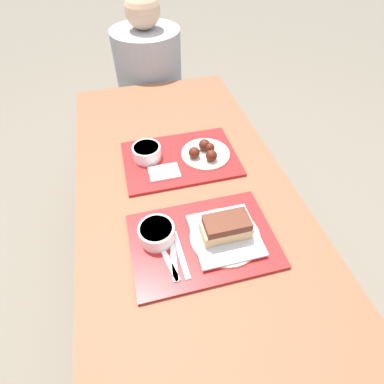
{
  "coord_description": "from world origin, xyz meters",
  "views": [
    {
      "loc": [
        -0.17,
        -0.7,
        1.55
      ],
      "look_at": [
        0.01,
        -0.01,
        0.78
      ],
      "focal_mm": 28.0,
      "sensor_mm": 36.0,
      "label": 1
    }
  ],
  "objects": [
    {
      "name": "plastic_knife_near",
      "position": [
        -0.08,
        -0.22,
        0.76
      ],
      "size": [
        0.02,
        0.17,
        0.0
      ],
      "color": "white",
      "rests_on": "tray_near"
    },
    {
      "name": "picnic_bench_far",
      "position": [
        0.0,
        1.11,
        0.36
      ],
      "size": [
        0.76,
        0.28,
        0.43
      ],
      "color": "brown",
      "rests_on": "ground_plane"
    },
    {
      "name": "condiment_packet",
      "position": [
        0.01,
        -0.12,
        0.76
      ],
      "size": [
        0.04,
        0.03,
        0.01
      ],
      "color": "#A59E93",
      "rests_on": "tray_near"
    },
    {
      "name": "bowl_coleslaw_near",
      "position": [
        -0.14,
        -0.15,
        0.78
      ],
      "size": [
        0.11,
        0.11,
        0.05
      ],
      "color": "white",
      "rests_on": "tray_near"
    },
    {
      "name": "brisket_sandwich_plate",
      "position": [
        0.07,
        -0.2,
        0.78
      ],
      "size": [
        0.22,
        0.22,
        0.09
      ],
      "color": "beige",
      "rests_on": "tray_near"
    },
    {
      "name": "plastic_spoon_near",
      "position": [
        -0.13,
        -0.22,
        0.76
      ],
      "size": [
        0.05,
        0.17,
        0.0
      ],
      "color": "white",
      "rests_on": "tray_near"
    },
    {
      "name": "picnic_table",
      "position": [
        0.0,
        0.0,
        0.65
      ],
      "size": [
        0.8,
        1.78,
        0.74
      ],
      "color": "brown",
      "rests_on": "ground_plane"
    },
    {
      "name": "wings_plate_far",
      "position": [
        0.12,
        0.21,
        0.77
      ],
      "size": [
        0.2,
        0.2,
        0.06
      ],
      "color": "beige",
      "rests_on": "tray_far"
    },
    {
      "name": "plastic_fork_near",
      "position": [
        -0.1,
        -0.22,
        0.76
      ],
      "size": [
        0.04,
        0.17,
        0.0
      ],
      "color": "white",
      "rests_on": "tray_near"
    },
    {
      "name": "napkin_far",
      "position": [
        -0.06,
        0.14,
        0.76
      ],
      "size": [
        0.12,
        0.08,
        0.01
      ],
      "color": "white",
      "rests_on": "tray_far"
    },
    {
      "name": "person_seated_across",
      "position": [
        0.02,
        1.11,
        0.72
      ],
      "size": [
        0.4,
        0.4,
        0.71
      ],
      "color": "#9E9EA3",
      "rests_on": "picnic_bench_far"
    },
    {
      "name": "ground_plane",
      "position": [
        0.0,
        0.0,
        0.0
      ],
      "size": [
        12.0,
        12.0,
        0.0
      ],
      "primitive_type": "plane",
      "color": "#706656"
    },
    {
      "name": "tray_near",
      "position": [
        0.0,
        -0.19,
        0.75
      ],
      "size": [
        0.46,
        0.32,
        0.01
      ],
      "color": "red",
      "rests_on": "picnic_table"
    },
    {
      "name": "bowl_coleslaw_far",
      "position": [
        -0.11,
        0.25,
        0.78
      ],
      "size": [
        0.11,
        0.11,
        0.05
      ],
      "color": "white",
      "rests_on": "tray_far"
    },
    {
      "name": "tray_far",
      "position": [
        0.02,
        0.22,
        0.75
      ],
      "size": [
        0.46,
        0.32,
        0.01
      ],
      "color": "red",
      "rests_on": "picnic_table"
    }
  ]
}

